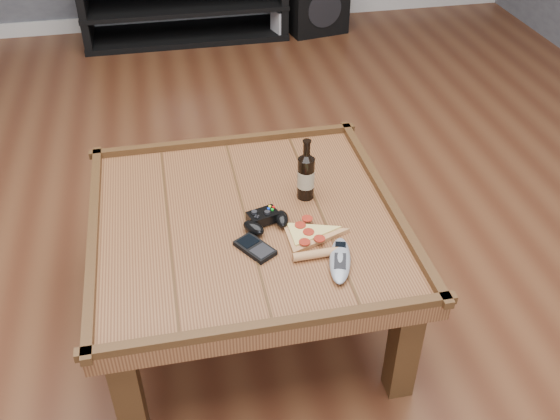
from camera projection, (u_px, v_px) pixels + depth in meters
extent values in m
plane|color=#4B2515|center=(250.00, 314.00, 2.31)|extent=(6.00, 6.00, 0.00)
cube|color=silver|center=(184.00, 18.00, 4.62)|extent=(5.00, 0.02, 0.10)
cube|color=#532C17|center=(246.00, 226.00, 2.06)|extent=(1.00, 1.00, 0.06)
cube|color=#3B240F|center=(128.00, 394.00, 1.80)|extent=(0.08, 0.08, 0.39)
cube|color=#3B240F|center=(403.00, 348.00, 1.93)|extent=(0.08, 0.08, 0.39)
cube|color=#3B240F|center=(126.00, 219.00, 2.45)|extent=(0.08, 0.08, 0.39)
cube|color=#3B240F|center=(332.00, 194.00, 2.59)|extent=(0.08, 0.08, 0.39)
cube|color=#3B240F|center=(226.00, 141.00, 2.41)|extent=(1.03, 0.03, 0.03)
cube|color=#3B240F|center=(274.00, 325.00, 1.65)|extent=(1.03, 0.03, 0.03)
cube|color=#3B240F|center=(387.00, 198.00, 2.11)|extent=(0.03, 1.03, 0.03)
cube|color=#3B240F|center=(93.00, 235.00, 1.95)|extent=(0.03, 1.03, 0.03)
cube|color=black|center=(184.00, 5.00, 4.32)|extent=(1.40, 0.45, 0.03)
cube|color=black|center=(187.00, 34.00, 4.45)|extent=(1.40, 0.45, 0.04)
cube|color=black|center=(84.00, 9.00, 4.20)|extent=(0.05, 0.44, 0.50)
cylinder|color=black|center=(306.00, 178.00, 2.09)|extent=(0.06, 0.06, 0.15)
cone|color=black|center=(307.00, 156.00, 2.04)|extent=(0.06, 0.06, 0.03)
cylinder|color=black|center=(307.00, 149.00, 2.02)|extent=(0.02, 0.02, 0.05)
cylinder|color=black|center=(307.00, 141.00, 2.00)|extent=(0.03, 0.03, 0.01)
cylinder|color=#BCB088|center=(306.00, 178.00, 2.09)|extent=(0.06, 0.06, 0.06)
cube|color=black|center=(263.00, 217.00, 2.01)|extent=(0.11, 0.08, 0.03)
ellipsoid|color=black|center=(254.00, 228.00, 1.97)|extent=(0.08, 0.09, 0.04)
ellipsoid|color=black|center=(282.00, 219.00, 2.01)|extent=(0.05, 0.09, 0.04)
cylinder|color=black|center=(254.00, 212.00, 2.00)|extent=(0.02, 0.02, 0.01)
cylinder|color=black|center=(267.00, 213.00, 2.00)|extent=(0.02, 0.02, 0.01)
cylinder|color=yellow|center=(270.00, 207.00, 2.02)|extent=(0.01, 0.01, 0.01)
cylinder|color=red|center=(274.00, 207.00, 2.02)|extent=(0.01, 0.01, 0.01)
cylinder|color=#0C33CC|center=(269.00, 209.00, 2.01)|extent=(0.01, 0.01, 0.01)
cylinder|color=#0C9919|center=(272.00, 210.00, 2.01)|extent=(0.01, 0.01, 0.01)
cylinder|color=tan|center=(317.00, 254.00, 1.88)|extent=(0.15, 0.03, 0.03)
cylinder|color=maroon|center=(305.00, 242.00, 1.91)|extent=(0.04, 0.04, 0.00)
cylinder|color=maroon|center=(320.00, 239.00, 1.93)|extent=(0.04, 0.04, 0.00)
cylinder|color=maroon|center=(309.00, 232.00, 1.95)|extent=(0.04, 0.04, 0.00)
cylinder|color=maroon|center=(300.00, 225.00, 1.98)|extent=(0.04, 0.04, 0.00)
cylinder|color=maroon|center=(307.00, 218.00, 2.01)|extent=(0.04, 0.04, 0.00)
cube|color=black|center=(255.00, 248.00, 1.91)|extent=(0.13, 0.15, 0.02)
cube|color=black|center=(248.00, 241.00, 1.92)|extent=(0.07, 0.07, 0.00)
cube|color=black|center=(262.00, 251.00, 1.89)|extent=(0.08, 0.08, 0.00)
ellipsoid|color=gray|center=(340.00, 260.00, 1.86)|extent=(0.12, 0.22, 0.03)
cube|color=black|center=(341.00, 245.00, 1.89)|extent=(0.04, 0.03, 0.00)
cube|color=black|center=(340.00, 261.00, 1.83)|extent=(0.05, 0.08, 0.00)
cube|color=black|center=(313.00, 1.00, 4.48)|extent=(0.46, 0.46, 0.40)
cylinder|color=black|center=(325.00, 10.00, 4.33)|extent=(0.25, 0.06, 0.25)
cube|color=slate|center=(277.00, 36.00, 4.45)|extent=(0.13, 0.17, 0.01)
cube|color=silver|center=(277.00, 23.00, 4.39)|extent=(0.08, 0.14, 0.18)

